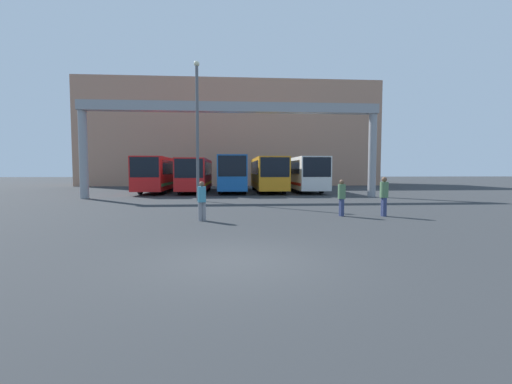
% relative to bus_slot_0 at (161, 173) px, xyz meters
% --- Properties ---
extents(ground_plane, '(200.00, 200.00, 0.00)m').
position_rel_bus_slot_0_xyz_m(ground_plane, '(6.83, -25.79, -1.83)').
color(ground_plane, '#2D3033').
extents(building_backdrop, '(40.20, 12.00, 14.02)m').
position_rel_bus_slot_0_xyz_m(building_backdrop, '(6.83, 17.53, 5.17)').
color(building_backdrop, tan).
rests_on(building_backdrop, ground).
extents(overhead_gantry, '(21.98, 0.80, 7.02)m').
position_rel_bus_slot_0_xyz_m(overhead_gantry, '(6.83, -7.83, 3.89)').
color(overhead_gantry, gray).
rests_on(overhead_gantry, ground).
extents(bus_slot_0, '(2.45, 12.38, 3.18)m').
position_rel_bus_slot_0_xyz_m(bus_slot_0, '(0.00, 0.00, 0.00)').
color(bus_slot_0, red).
rests_on(bus_slot_0, ground).
extents(bus_slot_1, '(2.46, 10.60, 3.06)m').
position_rel_bus_slot_0_xyz_m(bus_slot_1, '(3.41, -0.89, -0.07)').
color(bus_slot_1, red).
rests_on(bus_slot_1, ground).
extents(bus_slot_2, '(2.47, 10.71, 3.32)m').
position_rel_bus_slot_0_xyz_m(bus_slot_2, '(6.83, -0.83, 0.07)').
color(bus_slot_2, '#1959A5').
rests_on(bus_slot_2, ground).
extents(bus_slot_3, '(2.59, 11.03, 3.19)m').
position_rel_bus_slot_0_xyz_m(bus_slot_3, '(10.24, -0.67, 0.00)').
color(bus_slot_3, orange).
rests_on(bus_slot_3, ground).
extents(bus_slot_4, '(2.53, 11.92, 3.21)m').
position_rel_bus_slot_0_xyz_m(bus_slot_4, '(13.65, -0.23, 0.02)').
color(bus_slot_4, silver).
rests_on(bus_slot_4, ground).
extents(pedestrian_mid_right, '(0.34, 0.34, 1.64)m').
position_rel_bus_slot_0_xyz_m(pedestrian_mid_right, '(11.65, -18.47, -0.97)').
color(pedestrian_mid_right, navy).
rests_on(pedestrian_mid_right, ground).
extents(pedestrian_mid_left, '(0.37, 0.37, 1.76)m').
position_rel_bus_slot_0_xyz_m(pedestrian_mid_left, '(13.51, -18.66, -0.90)').
color(pedestrian_mid_left, navy).
rests_on(pedestrian_mid_left, ground).
extents(pedestrian_far_center, '(0.33, 0.33, 1.60)m').
position_rel_bus_slot_0_xyz_m(pedestrian_far_center, '(5.53, -19.44, -0.98)').
color(pedestrian_far_center, gray).
rests_on(pedestrian_far_center, ground).
extents(lamp_post, '(0.36, 0.36, 9.16)m').
position_rel_bus_slot_0_xyz_m(lamp_post, '(4.52, -10.41, 3.11)').
color(lamp_post, '#595B60').
rests_on(lamp_post, ground).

